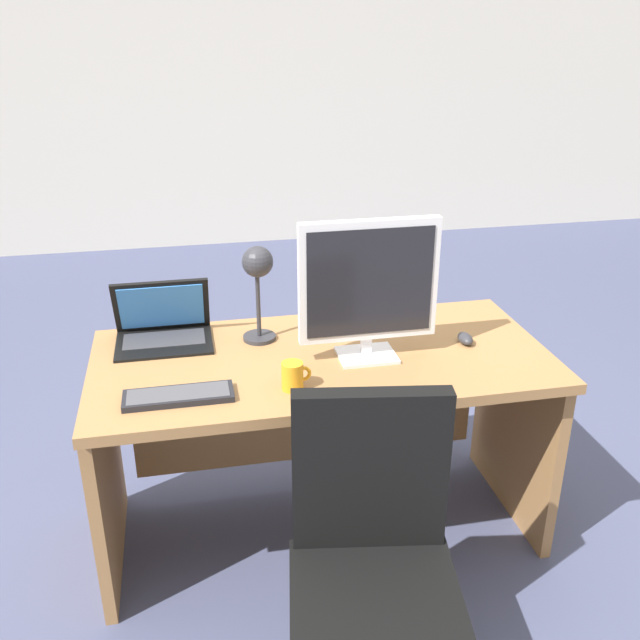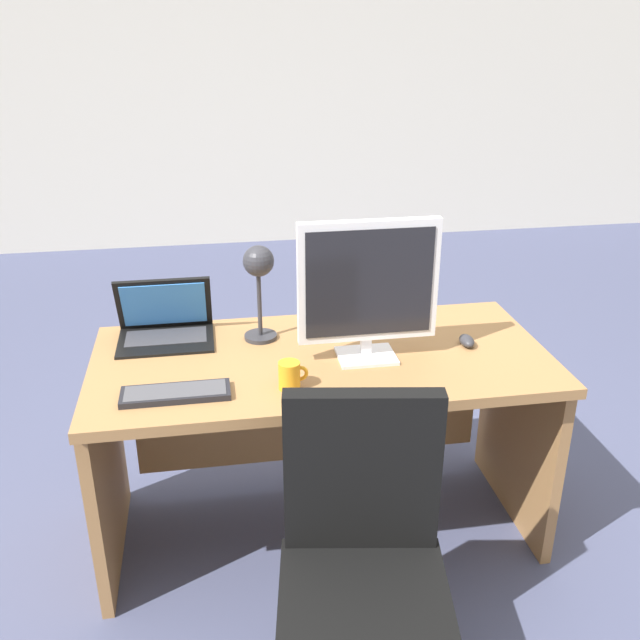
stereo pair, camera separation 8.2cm
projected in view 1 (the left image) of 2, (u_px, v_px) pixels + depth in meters
ground at (270, 359)px, 4.11m from camera, size 12.00×12.00×0.00m
back_wall at (225, 75)px, 5.69m from camera, size 10.00×0.10×2.80m
desk at (319, 403)px, 2.60m from camera, size 1.60×0.76×0.76m
monitor at (369, 285)px, 2.35m from camera, size 0.48×0.16×0.49m
laptop at (163, 322)px, 2.56m from camera, size 0.34×0.26×0.23m
keyboard at (179, 396)px, 2.18m from camera, size 0.34×0.12×0.02m
mouse at (465, 339)px, 2.55m from camera, size 0.05×0.09×0.04m
desk_lamp at (258, 274)px, 2.46m from camera, size 0.12×0.14×0.37m
coffee_mug at (293, 376)px, 2.23m from camera, size 0.10×0.07×0.09m
office_chair at (373, 597)px, 1.95m from camera, size 0.56×0.56×0.94m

